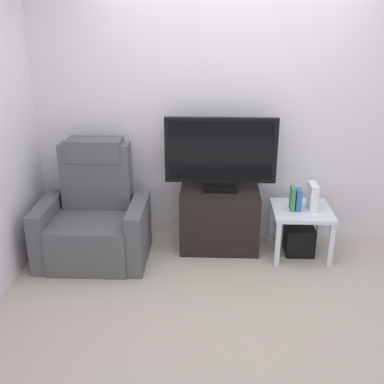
# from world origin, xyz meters

# --- Properties ---
(ground_plane) EXTENTS (6.40, 6.40, 0.00)m
(ground_plane) POSITION_xyz_m (0.00, 0.00, 0.00)
(ground_plane) COLOR #B2A899
(wall_back) EXTENTS (6.40, 0.06, 2.60)m
(wall_back) POSITION_xyz_m (0.00, 1.13, 1.30)
(wall_back) COLOR silver
(wall_back) RESTS_ON ground
(tv_stand) EXTENTS (0.74, 0.47, 0.59)m
(tv_stand) POSITION_xyz_m (-0.07, 0.83, 0.30)
(tv_stand) COLOR black
(tv_stand) RESTS_ON ground
(television) EXTENTS (1.03, 0.20, 0.69)m
(television) POSITION_xyz_m (-0.07, 0.85, 0.96)
(television) COLOR black
(television) RESTS_ON tv_stand
(recliner_armchair) EXTENTS (0.98, 0.78, 1.08)m
(recliner_armchair) POSITION_xyz_m (-1.23, 0.61, 0.37)
(recliner_armchair) COLOR #515156
(recliner_armchair) RESTS_ON ground
(side_table) EXTENTS (0.54, 0.54, 0.46)m
(side_table) POSITION_xyz_m (0.69, 0.74, 0.38)
(side_table) COLOR silver
(side_table) RESTS_ON ground
(subwoofer_box) EXTENTS (0.27, 0.27, 0.27)m
(subwoofer_box) POSITION_xyz_m (0.69, 0.74, 0.13)
(subwoofer_box) COLOR black
(subwoofer_box) RESTS_ON ground
(book_leftmost) EXTENTS (0.03, 0.13, 0.22)m
(book_leftmost) POSITION_xyz_m (0.59, 0.72, 0.56)
(book_leftmost) COLOR #388C4C
(book_leftmost) RESTS_ON side_table
(book_middle) EXTENTS (0.05, 0.11, 0.20)m
(book_middle) POSITION_xyz_m (0.64, 0.72, 0.55)
(book_middle) COLOR #3366B2
(book_middle) RESTS_ON side_table
(game_console) EXTENTS (0.07, 0.20, 0.24)m
(game_console) POSITION_xyz_m (0.78, 0.75, 0.58)
(game_console) COLOR white
(game_console) RESTS_ON side_table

